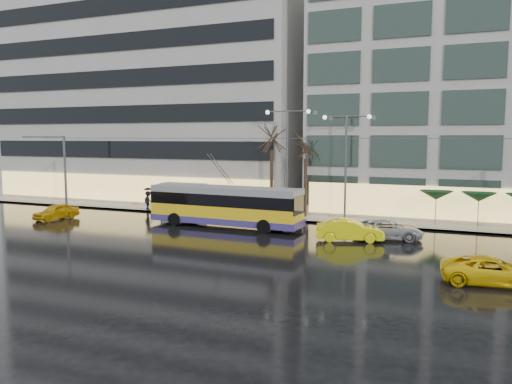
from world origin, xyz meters
The scene contains 21 objects.
ground centered at (0.00, 0.00, 0.00)m, with size 140.00×140.00×0.00m, color black.
sidewalk centered at (2.00, 14.00, 0.07)m, with size 80.00×10.00×0.15m, color gray.
kerb centered at (2.00, 9.05, 0.07)m, with size 80.00×0.10×0.15m, color slate.
building_left centered at (-16.00, 19.00, 11.15)m, with size 34.00×14.00×22.00m, color #A5A39E.
building_right centered at (19.00, 19.00, 12.65)m, with size 32.00×14.00×25.00m, color #A5A39E.
trolleybus centered at (-1.07, 4.93, 1.52)m, with size 12.24×4.98×5.63m.
catenary centered at (1.00, 7.94, 4.25)m, with size 42.24×5.12×7.00m.
bus_shelter centered at (-8.38, 10.69, 1.96)m, with size 4.20×1.60×2.51m.
street_lamp_near centered at (2.00, 10.80, 5.99)m, with size 3.96×0.36×9.03m.
street_lamp_far centered at (7.00, 10.80, 5.71)m, with size 3.96×0.36×8.53m.
tree_a centered at (0.50, 11.00, 7.09)m, with size 3.20×3.20×8.40m.
tree_b centered at (3.50, 11.20, 6.40)m, with size 3.20×3.20×7.70m.
parasol_a centered at (14.00, 11.00, 2.45)m, with size 2.50×2.50×2.65m.
parasol_b centered at (17.00, 11.00, 2.45)m, with size 2.50×2.50×2.65m.
taxi_a centered at (-15.69, 2.62, 0.66)m, with size 1.55×3.85×1.31m, color #D49E0B.
taxi_b centered at (8.93, 3.24, 0.73)m, with size 1.55×4.45×1.47m, color #FFF50D.
taxi_c centered at (17.16, -4.04, 0.65)m, with size 2.14×4.64×1.29m, color yellow.
sedan_silver centered at (11.18, 4.78, 0.66)m, with size 2.20×4.76×1.32m, color #A2A2A6.
pedestrian_a centered at (-7.69, 9.85, 1.59)m, with size 1.13×1.15×2.19m.
pedestrian_b centered at (-6.91, 11.77, 0.93)m, with size 0.88×0.75×1.56m.
pedestrian_c centered at (-11.13, 9.40, 1.26)m, with size 1.29×1.06×2.11m.
Camera 1 is at (15.42, -29.45, 6.93)m, focal length 35.00 mm.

